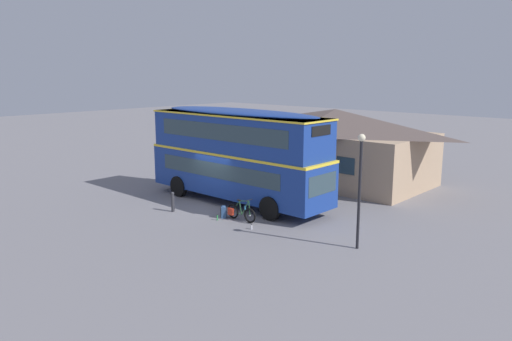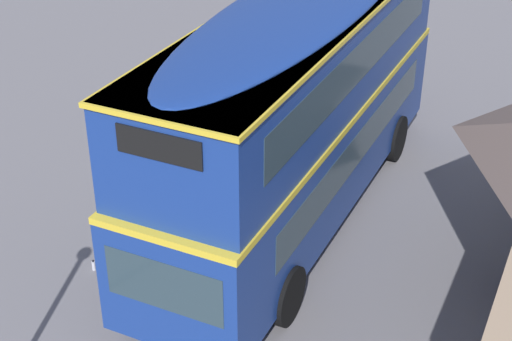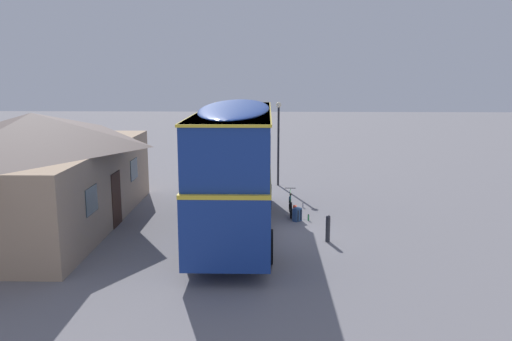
{
  "view_description": "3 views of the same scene",
  "coord_description": "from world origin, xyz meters",
  "views": [
    {
      "loc": [
        17.81,
        -15.88,
        6.58
      ],
      "look_at": [
        2.59,
        0.54,
        2.09
      ],
      "focal_mm": 34.66,
      "sensor_mm": 36.0,
      "label": 1
    },
    {
      "loc": [
        13.38,
        6.75,
        9.17
      ],
      "look_at": [
        1.52,
        0.97,
        1.48
      ],
      "focal_mm": 54.35,
      "sensor_mm": 36.0,
      "label": 2
    },
    {
      "loc": [
        -17.83,
        0.14,
        5.86
      ],
      "look_at": [
        2.73,
        0.75,
        1.9
      ],
      "focal_mm": 35.82,
      "sensor_mm": 36.0,
      "label": 3
    }
  ],
  "objects": [
    {
      "name": "kerb_bollard",
      "position": [
        -0.59,
        -1.88,
        0.5
      ],
      "size": [
        0.16,
        0.16,
        0.97
      ],
      "color": "#333338",
      "rests_on": "ground"
    },
    {
      "name": "water_bottle_clear_plastic",
      "position": [
        4.02,
        -1.29,
        0.1
      ],
      "size": [
        0.07,
        0.07,
        0.22
      ],
      "color": "silver",
      "rests_on": "ground"
    },
    {
      "name": "backpack_on_ground",
      "position": [
        1.92,
        -0.93,
        0.3
      ],
      "size": [
        0.4,
        0.39,
        0.58
      ],
      "color": "#2D4C7A",
      "rests_on": "ground"
    },
    {
      "name": "ground_plane",
      "position": [
        0.0,
        0.0,
        0.0
      ],
      "size": [
        120.0,
        120.0,
        0.0
      ],
      "primitive_type": "plane",
      "color": "slate"
    },
    {
      "name": "touring_bicycle",
      "position": [
        2.77,
        -0.71,
        0.37
      ],
      "size": [
        1.73,
        0.46,
        1.05
      ],
      "color": "black",
      "rests_on": "ground"
    },
    {
      "name": "water_bottle_green_metal",
      "position": [
        2.0,
        -1.39,
        0.12
      ],
      "size": [
        0.07,
        0.07,
        0.26
      ],
      "color": "green",
      "rests_on": "ground"
    },
    {
      "name": "double_decker_bus",
      "position": [
        0.49,
        1.41,
        2.64
      ],
      "size": [
        10.48,
        2.71,
        4.79
      ],
      "color": "black",
      "rests_on": "ground"
    }
  ]
}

